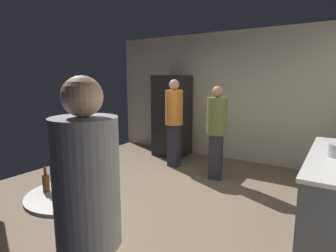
# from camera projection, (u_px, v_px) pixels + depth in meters

# --- Properties ---
(ground_plane) EXTENTS (5.20, 5.20, 0.10)m
(ground_plane) POSITION_uv_depth(u_px,v_px,m) (150.00, 202.00, 3.97)
(ground_plane) COLOR #7A6651
(wall_back) EXTENTS (5.32, 0.06, 2.70)m
(wall_back) POSITION_uv_depth(u_px,v_px,m) (221.00, 96.00, 5.91)
(wall_back) COLOR beige
(wall_back) RESTS_ON ground_plane
(refrigerator) EXTENTS (0.70, 0.68, 1.80)m
(refrigerator) POSITION_uv_depth(u_px,v_px,m) (172.00, 116.00, 6.16)
(refrigerator) COLOR black
(refrigerator) RESTS_ON ground_plane
(foreground_table) EXTENTS (0.80, 0.80, 0.73)m
(foreground_table) POSITION_uv_depth(u_px,v_px,m) (74.00, 204.00, 2.42)
(foreground_table) COLOR beige
(foreground_table) RESTS_ON ground_plane
(beer_bottle_amber) EXTENTS (0.06, 0.06, 0.23)m
(beer_bottle_amber) POSITION_uv_depth(u_px,v_px,m) (72.00, 184.00, 2.39)
(beer_bottle_amber) COLOR #8C5919
(beer_bottle_amber) RESTS_ON foreground_table
(beer_bottle_brown) EXTENTS (0.06, 0.06, 0.23)m
(beer_bottle_brown) POSITION_uv_depth(u_px,v_px,m) (46.00, 182.00, 2.42)
(beer_bottle_brown) COLOR #593314
(beer_bottle_brown) RESTS_ON foreground_table
(beer_bottle_green) EXTENTS (0.06, 0.06, 0.23)m
(beer_bottle_green) POSITION_uv_depth(u_px,v_px,m) (82.00, 176.00, 2.57)
(beer_bottle_green) COLOR #26662D
(beer_bottle_green) RESTS_ON foreground_table
(plastic_cup_white) EXTENTS (0.08, 0.08, 0.11)m
(plastic_cup_white) POSITION_uv_depth(u_px,v_px,m) (87.00, 190.00, 2.33)
(plastic_cup_white) COLOR white
(plastic_cup_white) RESTS_ON foreground_table
(person_in_olive_shirt) EXTENTS (0.40, 0.40, 1.61)m
(person_in_olive_shirt) POSITION_uv_depth(u_px,v_px,m) (217.00, 126.00, 4.62)
(person_in_olive_shirt) COLOR #2D2D38
(person_in_olive_shirt) RESTS_ON ground_plane
(person_in_orange_shirt) EXTENTS (0.35, 0.35, 1.71)m
(person_in_orange_shirt) POSITION_uv_depth(u_px,v_px,m) (174.00, 116.00, 5.29)
(person_in_orange_shirt) COLOR #2D2D38
(person_in_orange_shirt) RESTS_ON ground_plane
(person_in_gray_shirt) EXTENTS (0.47, 0.47, 1.74)m
(person_in_gray_shirt) POSITION_uv_depth(u_px,v_px,m) (89.00, 214.00, 1.43)
(person_in_gray_shirt) COLOR #2D2D38
(person_in_gray_shirt) RESTS_ON ground_plane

